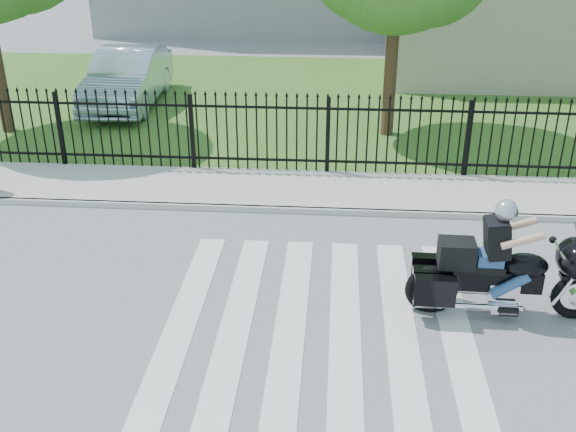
{
  "coord_description": "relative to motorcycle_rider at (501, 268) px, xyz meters",
  "views": [
    {
      "loc": [
        0.17,
        -8.02,
        5.7
      ],
      "look_at": [
        -0.56,
        1.77,
        1.0
      ],
      "focal_mm": 42.0,
      "sensor_mm": 36.0,
      "label": 1
    }
  ],
  "objects": [
    {
      "name": "grass_strip",
      "position": [
        -2.64,
        11.3,
        -0.77
      ],
      "size": [
        40.0,
        12.0,
        0.02
      ],
      "primitive_type": "cube",
      "color": "#375D20",
      "rests_on": "ground"
    },
    {
      "name": "iron_fence",
      "position": [
        -2.64,
        5.3,
        0.12
      ],
      "size": [
        26.0,
        0.04,
        1.8
      ],
      "color": "black",
      "rests_on": "ground"
    },
    {
      "name": "ground",
      "position": [
        -2.64,
        -0.7,
        -0.78
      ],
      "size": [
        120.0,
        120.0,
        0.0
      ],
      "primitive_type": "plane",
      "color": "slate",
      "rests_on": "ground"
    },
    {
      "name": "parked_car",
      "position": [
        -8.63,
        10.43,
        0.05
      ],
      "size": [
        1.89,
        4.98,
        1.62
      ],
      "primitive_type": "imported",
      "rotation": [
        0.0,
        0.0,
        0.04
      ],
      "color": "#A1B8CB",
      "rests_on": "grass_strip"
    },
    {
      "name": "crosswalk",
      "position": [
        -2.64,
        -0.7,
        -0.77
      ],
      "size": [
        5.0,
        5.5,
        0.01
      ],
      "primitive_type": null,
      "color": "silver",
      "rests_on": "ground"
    },
    {
      "name": "sidewalk",
      "position": [
        -2.64,
        4.3,
        -0.72
      ],
      "size": [
        40.0,
        2.0,
        0.12
      ],
      "primitive_type": "cube",
      "color": "#ADAAA3",
      "rests_on": "ground"
    },
    {
      "name": "building_low",
      "position": [
        4.36,
        15.3,
        0.97
      ],
      "size": [
        10.0,
        6.0,
        3.5
      ],
      "primitive_type": "cube",
      "color": "#B6AF97",
      "rests_on": "ground"
    },
    {
      "name": "motorcycle_rider",
      "position": [
        0.0,
        0.0,
        0.0
      ],
      "size": [
        2.88,
        0.86,
        1.9
      ],
      "rotation": [
        0.0,
        0.0,
        -0.02
      ],
      "color": "black",
      "rests_on": "ground"
    },
    {
      "name": "curb",
      "position": [
        -2.64,
        3.3,
        -0.72
      ],
      "size": [
        40.0,
        0.12,
        0.12
      ],
      "primitive_type": "cube",
      "color": "#ADAAA3",
      "rests_on": "ground"
    }
  ]
}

